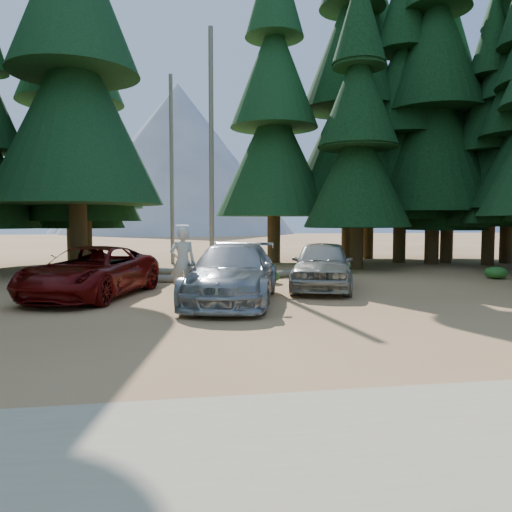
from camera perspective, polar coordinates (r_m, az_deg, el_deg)
The scene contains 19 objects.
ground at distance 11.40m, azimuth -3.44°, elevation -7.63°, with size 160.00×160.00×0.00m, color #A06F44.
gravel_strip at distance 5.27m, azimuth 4.53°, elevation -21.76°, with size 26.00×3.50×0.01m, color tan.
forest_belt_north at distance 26.23m, azimuth -6.87°, elevation -1.05°, with size 36.00×7.00×22.00m, color black, non-canonical shape.
snag_front at distance 25.95m, azimuth -5.13°, elevation 12.19°, with size 0.24×0.24×12.00m, color slate.
snag_back at distance 27.24m, azimuth -9.62°, elevation 9.64°, with size 0.20×0.20×10.00m, color slate.
mountain_peak at distance 99.90m, azimuth -10.36°, elevation 9.92°, with size 48.00×50.00×28.00m.
red_pickup at distance 15.84m, azimuth -18.34°, elevation -1.75°, with size 2.55×5.52×1.54m, color #5E0908.
silver_minivan_center at distance 14.13m, azimuth -2.65°, elevation -1.99°, with size 2.30×5.67×1.65m, color #9B9EA3.
silver_minivan_right at distance 16.91m, azimuth 7.60°, elevation -1.03°, with size 1.95×4.85×1.65m, color #A6A093.
frisbee_player at distance 13.86m, azimuth -8.38°, elevation -0.71°, with size 0.73×0.51×2.00m.
log_left at distance 19.10m, azimuth -13.59°, elevation -2.58°, with size 0.29×0.29×4.11m, color slate.
log_mid at distance 21.71m, azimuth -9.42°, elevation -1.74°, with size 0.29×0.29×3.50m, color slate.
log_right at distance 20.89m, azimuth 4.81°, elevation -1.93°, with size 0.29×0.29×4.47m, color slate.
shrub_left at distance 19.94m, azimuth -17.99°, elevation -2.04°, with size 0.97×0.97×0.53m, color #1D6222.
shrub_center_left at distance 18.93m, azimuth -4.01°, elevation -2.10°, with size 1.05×1.05×0.58m, color #1D6222.
shrub_center_right at distance 18.46m, azimuth 1.28°, elevation -2.34°, with size 0.95×0.95×0.52m, color #1D6222.
shrub_right at distance 21.19m, azimuth 7.44°, elevation -1.38°, with size 1.17×1.17×0.65m, color #1D6222.
shrub_far_right at distance 22.23m, azimuth 9.26°, elevation -1.11°, with size 1.23×1.23×0.67m, color #1D6222.
shrub_edge_east at distance 22.12m, azimuth 25.73°, elevation -1.72°, with size 0.89×0.89×0.49m, color #1D6222.
Camera 1 is at (-1.16, -11.11, 2.30)m, focal length 35.00 mm.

